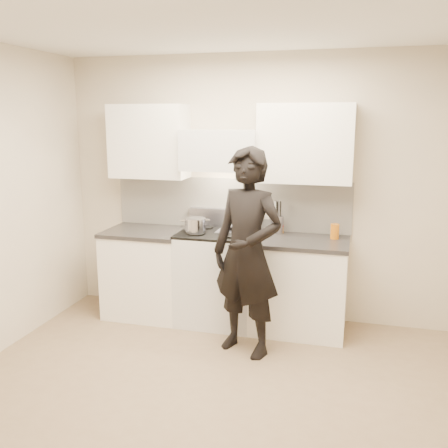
% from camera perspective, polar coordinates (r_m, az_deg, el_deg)
% --- Properties ---
extents(ground_plane, '(4.00, 4.00, 0.00)m').
position_cam_1_polar(ground_plane, '(3.99, -2.19, -19.12)').
color(ground_plane, '#887155').
extents(room_shell, '(4.04, 3.54, 2.70)m').
position_cam_1_polar(room_shell, '(3.82, -1.56, 5.00)').
color(room_shell, beige).
rests_on(room_shell, ground).
extents(stove, '(0.76, 0.65, 0.96)m').
position_cam_1_polar(stove, '(5.12, -0.72, -6.04)').
color(stove, silver).
rests_on(stove, ground).
extents(counter_right, '(0.92, 0.67, 0.92)m').
position_cam_1_polar(counter_right, '(4.98, 8.58, -6.90)').
color(counter_right, white).
rests_on(counter_right, ground).
extents(counter_left, '(0.82, 0.67, 0.92)m').
position_cam_1_polar(counter_left, '(5.38, -8.78, -5.44)').
color(counter_left, white).
rests_on(counter_left, ground).
extents(wok, '(0.32, 0.39, 0.26)m').
position_cam_1_polar(wok, '(5.05, 1.85, 0.39)').
color(wok, silver).
rests_on(wok, stove).
extents(stock_pot, '(0.28, 0.26, 0.14)m').
position_cam_1_polar(stock_pot, '(4.94, -3.30, -0.11)').
color(stock_pot, silver).
rests_on(stock_pot, stove).
extents(utensil_crock, '(0.12, 0.12, 0.33)m').
position_cam_1_polar(utensil_crock, '(5.07, 6.09, 0.09)').
color(utensil_crock, gray).
rests_on(utensil_crock, counter_right).
extents(spice_jar, '(0.04, 0.04, 0.08)m').
position_cam_1_polar(spice_jar, '(5.08, 6.61, -0.57)').
color(spice_jar, orange).
rests_on(spice_jar, counter_right).
extents(oil_glass, '(0.08, 0.08, 0.15)m').
position_cam_1_polar(oil_glass, '(4.92, 12.55, -0.83)').
color(oil_glass, '#C4650E').
rests_on(oil_glass, counter_right).
extents(person, '(0.78, 0.65, 1.83)m').
position_cam_1_polar(person, '(4.34, 2.67, -3.31)').
color(person, black).
rests_on(person, ground).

